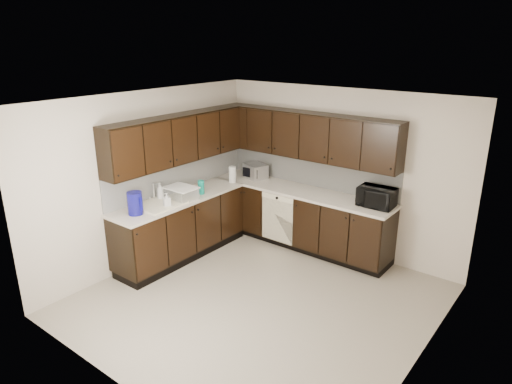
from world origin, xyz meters
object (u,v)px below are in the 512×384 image
at_px(sink, 164,207).
at_px(storage_bin, 181,193).
at_px(toaster_oven, 255,171).
at_px(blue_pitcher, 135,203).
at_px(microwave, 376,197).

bearing_deg(sink, storage_bin, 79.09).
xyz_separation_m(sink, toaster_oven, (0.27, 1.78, 0.18)).
relative_size(toaster_oven, blue_pitcher, 1.23).
distance_m(toaster_oven, storage_bin, 1.50).
distance_m(sink, storage_bin, 0.33).
xyz_separation_m(storage_bin, blue_pitcher, (-0.03, -0.79, 0.07)).
relative_size(sink, storage_bin, 1.87).
distance_m(microwave, blue_pitcher, 3.29).
height_order(sink, blue_pitcher, blue_pitcher).
bearing_deg(storage_bin, sink, -100.91).
bearing_deg(storage_bin, microwave, 31.35).
bearing_deg(blue_pitcher, toaster_oven, 96.16).
bearing_deg(sink, toaster_oven, 81.33).
height_order(toaster_oven, storage_bin, toaster_oven).
xyz_separation_m(microwave, storage_bin, (-2.38, -1.45, -0.05)).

